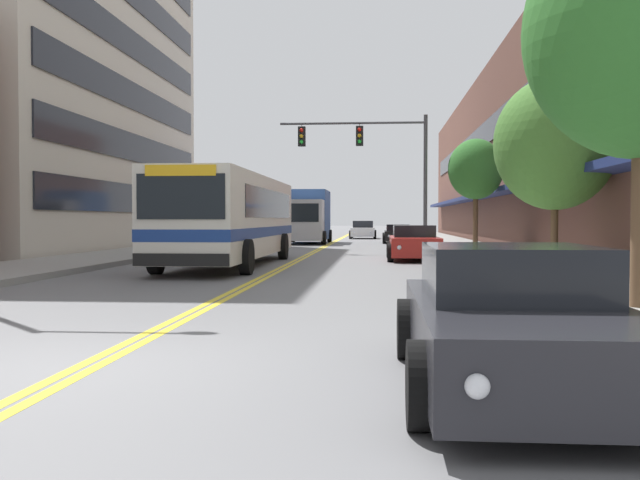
{
  "coord_description": "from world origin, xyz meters",
  "views": [
    {
      "loc": [
        3.07,
        -7.31,
        1.56
      ],
      "look_at": [
        0.49,
        23.6,
        0.64
      ],
      "focal_mm": 40.0,
      "sensor_mm": 36.0,
      "label": 1
    }
  ],
  "objects_px": {
    "car_dark_grey_parked_left_near": "(252,235)",
    "fire_hydrant": "(522,267)",
    "traffic_signal_mast": "(374,154)",
    "car_champagne_parked_left_mid": "(232,239)",
    "car_red_parked_right_far": "(414,243)",
    "city_bus": "(232,215)",
    "car_black_parked_right_mid": "(398,234)",
    "street_tree_right_far": "(476,170)",
    "street_tree_right_mid": "(555,144)",
    "box_truck": "(308,216)",
    "car_charcoal_parked_right_foreground": "(512,322)",
    "car_white_moving_lead": "(363,230)"
  },
  "relations": [
    {
      "from": "car_champagne_parked_left_mid",
      "to": "car_red_parked_right_far",
      "type": "distance_m",
      "value": 11.45
    },
    {
      "from": "city_bus",
      "to": "car_dark_grey_parked_left_near",
      "type": "height_order",
      "value": "city_bus"
    },
    {
      "from": "traffic_signal_mast",
      "to": "street_tree_right_far",
      "type": "distance_m",
      "value": 4.7
    },
    {
      "from": "car_champagne_parked_left_mid",
      "to": "car_red_parked_right_far",
      "type": "relative_size",
      "value": 0.97
    },
    {
      "from": "traffic_signal_mast",
      "to": "car_black_parked_right_mid",
      "type": "bearing_deg",
      "value": 83.72
    },
    {
      "from": "box_truck",
      "to": "car_champagne_parked_left_mid",
      "type": "bearing_deg",
      "value": -104.41
    },
    {
      "from": "city_bus",
      "to": "fire_hydrant",
      "type": "height_order",
      "value": "city_bus"
    },
    {
      "from": "car_red_parked_right_far",
      "to": "street_tree_right_mid",
      "type": "xyz_separation_m",
      "value": [
        3.58,
        -6.92,
        3.04
      ]
    },
    {
      "from": "car_charcoal_parked_right_foreground",
      "to": "car_champagne_parked_left_mid",
      "type": "bearing_deg",
      "value": 106.83
    },
    {
      "from": "car_champagne_parked_left_mid",
      "to": "car_red_parked_right_far",
      "type": "height_order",
      "value": "car_red_parked_right_far"
    },
    {
      "from": "street_tree_right_far",
      "to": "fire_hydrant",
      "type": "distance_m",
      "value": 18.16
    },
    {
      "from": "car_red_parked_right_far",
      "to": "box_truck",
      "type": "distance_m",
      "value": 19.11
    },
    {
      "from": "box_truck",
      "to": "street_tree_right_far",
      "type": "distance_m",
      "value": 15.91
    },
    {
      "from": "traffic_signal_mast",
      "to": "fire_hydrant",
      "type": "distance_m",
      "value": 19.38
    },
    {
      "from": "car_champagne_parked_left_mid",
      "to": "box_truck",
      "type": "bearing_deg",
      "value": 75.59
    },
    {
      "from": "car_white_moving_lead",
      "to": "street_tree_right_far",
      "type": "xyz_separation_m",
      "value": [
        5.6,
        -24.44,
        3.13
      ]
    },
    {
      "from": "box_truck",
      "to": "fire_hydrant",
      "type": "bearing_deg",
      "value": -76.39
    },
    {
      "from": "car_charcoal_parked_right_foreground",
      "to": "car_red_parked_right_far",
      "type": "xyz_separation_m",
      "value": [
        0.1,
        20.74,
        0.01
      ]
    },
    {
      "from": "car_champagne_parked_left_mid",
      "to": "street_tree_right_far",
      "type": "height_order",
      "value": "street_tree_right_far"
    },
    {
      "from": "car_black_parked_right_mid",
      "to": "fire_hydrant",
      "type": "xyz_separation_m",
      "value": [
        1.68,
        -31.74,
        0.02
      ]
    },
    {
      "from": "car_champagne_parked_left_mid",
      "to": "traffic_signal_mast",
      "type": "xyz_separation_m",
      "value": [
        7.09,
        -1.51,
        4.0
      ]
    },
    {
      "from": "car_black_parked_right_mid",
      "to": "car_white_moving_lead",
      "type": "height_order",
      "value": "car_white_moving_lead"
    },
    {
      "from": "car_champagne_parked_left_mid",
      "to": "fire_hydrant",
      "type": "bearing_deg",
      "value": -63.23
    },
    {
      "from": "car_red_parked_right_far",
      "to": "car_charcoal_parked_right_foreground",
      "type": "bearing_deg",
      "value": -90.29
    },
    {
      "from": "car_black_parked_right_mid",
      "to": "street_tree_right_mid",
      "type": "bearing_deg",
      "value": -81.87
    },
    {
      "from": "car_champagne_parked_left_mid",
      "to": "box_truck",
      "type": "relative_size",
      "value": 0.67
    },
    {
      "from": "car_charcoal_parked_right_foreground",
      "to": "car_black_parked_right_mid",
      "type": "distance_m",
      "value": 39.76
    },
    {
      "from": "box_truck",
      "to": "fire_hydrant",
      "type": "xyz_separation_m",
      "value": [
        7.47,
        -30.85,
        -1.13
      ]
    },
    {
      "from": "car_black_parked_right_mid",
      "to": "street_tree_right_mid",
      "type": "xyz_separation_m",
      "value": [
        3.7,
        -25.94,
        3.1
      ]
    },
    {
      "from": "city_bus",
      "to": "car_white_moving_lead",
      "type": "relative_size",
      "value": 2.86
    },
    {
      "from": "traffic_signal_mast",
      "to": "city_bus",
      "type": "bearing_deg",
      "value": -116.66
    },
    {
      "from": "car_dark_grey_parked_left_near",
      "to": "car_red_parked_right_far",
      "type": "distance_m",
      "value": 16.31
    },
    {
      "from": "traffic_signal_mast",
      "to": "car_champagne_parked_left_mid",
      "type": "bearing_deg",
      "value": 167.96
    },
    {
      "from": "car_black_parked_right_mid",
      "to": "box_truck",
      "type": "distance_m",
      "value": 5.97
    },
    {
      "from": "box_truck",
      "to": "street_tree_right_mid",
      "type": "distance_m",
      "value": 26.86
    },
    {
      "from": "car_white_moving_lead",
      "to": "fire_hydrant",
      "type": "xyz_separation_m",
      "value": [
        4.17,
        -42.25,
        -0.06
      ]
    },
    {
      "from": "car_red_parked_right_far",
      "to": "car_white_moving_lead",
      "type": "bearing_deg",
      "value": 95.06
    },
    {
      "from": "city_bus",
      "to": "car_white_moving_lead",
      "type": "bearing_deg",
      "value": 83.61
    },
    {
      "from": "car_dark_grey_parked_left_near",
      "to": "car_white_moving_lead",
      "type": "distance_m",
      "value": 16.91
    },
    {
      "from": "car_dark_grey_parked_left_near",
      "to": "fire_hydrant",
      "type": "bearing_deg",
      "value": -68.77
    },
    {
      "from": "street_tree_right_mid",
      "to": "street_tree_right_far",
      "type": "relative_size",
      "value": 1.08
    },
    {
      "from": "traffic_signal_mast",
      "to": "street_tree_right_mid",
      "type": "distance_m",
      "value": 13.93
    },
    {
      "from": "car_charcoal_parked_right_foreground",
      "to": "street_tree_right_mid",
      "type": "height_order",
      "value": "street_tree_right_mid"
    },
    {
      "from": "car_black_parked_right_mid",
      "to": "car_white_moving_lead",
      "type": "relative_size",
      "value": 1.09
    },
    {
      "from": "car_dark_grey_parked_left_near",
      "to": "fire_hydrant",
      "type": "height_order",
      "value": "car_dark_grey_parked_left_near"
    },
    {
      "from": "car_champagne_parked_left_mid",
      "to": "street_tree_right_mid",
      "type": "bearing_deg",
      "value": -49.71
    },
    {
      "from": "street_tree_right_mid",
      "to": "fire_hydrant",
      "type": "distance_m",
      "value": 6.87
    },
    {
      "from": "city_bus",
      "to": "traffic_signal_mast",
      "type": "height_order",
      "value": "traffic_signal_mast"
    },
    {
      "from": "car_dark_grey_parked_left_near",
      "to": "box_truck",
      "type": "bearing_deg",
      "value": 57.1
    },
    {
      "from": "street_tree_right_far",
      "to": "car_charcoal_parked_right_foreground",
      "type": "bearing_deg",
      "value": -96.82
    }
  ]
}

